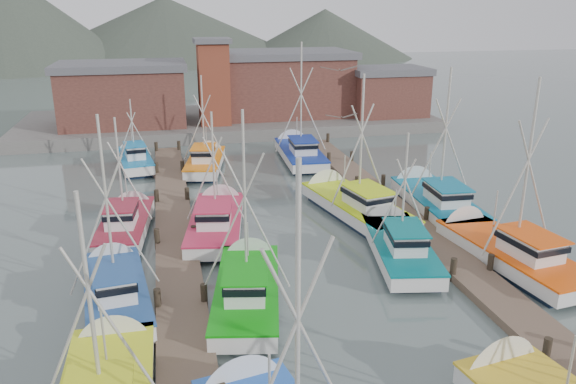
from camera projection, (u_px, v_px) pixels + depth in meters
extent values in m
plane|color=#4D5D59|center=(322.00, 275.00, 27.97)|extent=(260.00, 260.00, 0.00)
cube|color=brown|center=(177.00, 252.00, 30.15)|extent=(2.20, 46.00, 0.40)
cylinder|color=black|center=(158.00, 305.00, 24.31)|extent=(0.30, 0.30, 1.50)
cylinder|color=black|center=(157.00, 242.00, 30.79)|extent=(0.30, 0.30, 1.50)
cylinder|color=black|center=(157.00, 201.00, 37.27)|extent=(0.30, 0.30, 1.50)
cylinder|color=black|center=(157.00, 172.00, 43.75)|extent=(0.30, 0.30, 1.50)
cylinder|color=black|center=(156.00, 150.00, 50.23)|extent=(0.30, 0.30, 1.50)
cylinder|color=black|center=(204.00, 300.00, 24.73)|extent=(0.30, 0.30, 1.50)
cylinder|color=black|center=(194.00, 239.00, 31.20)|extent=(0.30, 0.30, 1.50)
cylinder|color=black|center=(187.00, 198.00, 37.68)|extent=(0.30, 0.30, 1.50)
cylinder|color=black|center=(183.00, 170.00, 44.16)|extent=(0.30, 0.30, 1.50)
cylinder|color=black|center=(179.00, 149.00, 50.64)|extent=(0.30, 0.30, 1.50)
cube|color=brown|center=(418.00, 230.00, 33.07)|extent=(2.20, 46.00, 0.40)
cylinder|color=black|center=(546.00, 356.00, 20.75)|extent=(0.30, 0.30, 1.50)
cylinder|color=black|center=(453.00, 273.00, 27.23)|extent=(0.30, 0.30, 1.50)
cylinder|color=black|center=(396.00, 221.00, 33.71)|extent=(0.30, 0.30, 1.50)
cylinder|color=black|center=(357.00, 186.00, 40.19)|extent=(0.30, 0.30, 1.50)
cylinder|color=black|center=(329.00, 161.00, 46.67)|extent=(0.30, 0.30, 1.50)
cylinder|color=black|center=(308.00, 142.00, 53.15)|extent=(0.30, 0.30, 1.50)
cylinder|color=black|center=(490.00, 268.00, 27.65)|extent=(0.30, 0.30, 1.50)
cylinder|color=black|center=(426.00, 219.00, 34.13)|extent=(0.30, 0.30, 1.50)
cylinder|color=black|center=(383.00, 185.00, 40.60)|extent=(0.30, 0.30, 1.50)
cylinder|color=black|center=(352.00, 160.00, 47.08)|extent=(0.30, 0.30, 1.50)
cylinder|color=black|center=(328.00, 141.00, 53.56)|extent=(0.30, 0.30, 1.50)
cube|color=slate|center=(230.00, 121.00, 62.03)|extent=(44.00, 16.00, 1.20)
cube|color=brown|center=(123.00, 97.00, 56.83)|extent=(12.00, 8.00, 5.50)
cube|color=#545459|center=(120.00, 66.00, 55.85)|extent=(12.72, 8.48, 0.70)
cube|color=brown|center=(283.00, 86.00, 62.11)|extent=(14.00, 9.00, 6.20)
cube|color=#545459|center=(283.00, 54.00, 61.02)|extent=(14.84, 9.54, 0.70)
cube|color=brown|center=(386.00, 94.00, 61.90)|extent=(8.00, 6.00, 4.50)
cube|color=#545459|center=(387.00, 70.00, 61.08)|extent=(8.48, 6.36, 0.70)
cube|color=brown|center=(214.00, 85.00, 56.46)|extent=(3.00, 3.00, 8.00)
cube|color=#545459|center=(212.00, 41.00, 55.11)|extent=(3.60, 3.60, 0.50)
cone|color=#424A3E|center=(10.00, 65.00, 126.07)|extent=(110.00, 110.00, 42.00)
cone|color=#424A3E|center=(167.00, 57.00, 147.26)|extent=(140.00, 140.00, 30.00)
cone|color=#424A3E|center=(324.00, 57.00, 146.34)|extent=(90.00, 90.00, 24.00)
cone|color=silver|center=(237.00, 384.00, 19.05)|extent=(3.07, 1.64, 2.91)
cylinder|color=#B9B5AA|center=(298.00, 332.00, 13.31)|extent=(0.15, 0.15, 8.58)
cylinder|color=#B9B5AA|center=(275.00, 375.00, 13.40)|extent=(3.02, 0.68, 6.70)
cylinder|color=#B9B5AA|center=(319.00, 363.00, 13.86)|extent=(3.02, 0.68, 6.70)
cone|color=silver|center=(490.00, 366.00, 20.00)|extent=(3.18, 1.57, 3.05)
cylinder|color=#B9B5AA|center=(569.00, 375.00, 16.70)|extent=(0.09, 0.09, 2.72)
cone|color=silver|center=(116.00, 339.00, 21.61)|extent=(2.75, 1.12, 2.74)
cylinder|color=#B9B5AA|center=(90.00, 306.00, 16.10)|extent=(0.13, 0.13, 6.95)
cylinder|color=#B9B5AA|center=(72.00, 333.00, 16.24)|extent=(2.49, 0.12, 5.44)
cylinder|color=#B9B5AA|center=(115.00, 328.00, 16.48)|extent=(2.49, 0.12, 5.44)
cylinder|color=#B9B5AA|center=(104.00, 340.00, 18.45)|extent=(0.08, 0.08, 2.63)
cube|color=#0F1D34|center=(248.00, 305.00, 25.04)|extent=(3.70, 7.51, 0.70)
cube|color=silver|center=(247.00, 292.00, 24.84)|extent=(4.20, 8.53, 0.80)
cube|color=#0B9E0D|center=(247.00, 285.00, 24.72)|extent=(4.29, 8.63, 0.10)
cone|color=silver|center=(251.00, 256.00, 28.76)|extent=(2.72, 1.58, 2.55)
cube|color=silver|center=(246.00, 283.00, 23.61)|extent=(2.10, 2.73, 1.10)
cube|color=black|center=(246.00, 279.00, 23.54)|extent=(2.25, 2.99, 0.28)
cube|color=#0B9E0D|center=(245.00, 271.00, 23.42)|extent=(2.38, 3.17, 0.07)
cylinder|color=#B9B5AA|center=(245.00, 202.00, 23.33)|extent=(0.13, 0.13, 7.78)
cylinder|color=#B9B5AA|center=(233.00, 223.00, 23.61)|extent=(2.73, 0.62, 6.07)
cylinder|color=#B9B5AA|center=(258.00, 223.00, 23.63)|extent=(2.73, 0.62, 6.07)
cylinder|color=#B9B5AA|center=(248.00, 246.00, 25.73)|extent=(0.08, 0.08, 2.28)
cube|color=#0F1D34|center=(399.00, 259.00, 29.61)|extent=(3.63, 7.54, 0.70)
cube|color=silver|center=(400.00, 248.00, 29.41)|extent=(4.12, 8.56, 0.80)
cube|color=#026A6F|center=(400.00, 241.00, 29.29)|extent=(4.22, 8.66, 0.10)
cone|color=silver|center=(384.00, 222.00, 33.35)|extent=(2.72, 1.55, 2.57)
cube|color=silver|center=(405.00, 238.00, 28.17)|extent=(2.08, 2.72, 1.10)
cube|color=black|center=(406.00, 234.00, 28.10)|extent=(2.23, 2.99, 0.28)
cube|color=#026A6F|center=(406.00, 228.00, 27.99)|extent=(2.36, 3.17, 0.07)
cylinder|color=#B9B5AA|center=(404.00, 189.00, 28.21)|extent=(0.13, 0.13, 5.78)
cylinder|color=#B9B5AA|center=(393.00, 202.00, 28.41)|extent=(2.06, 0.46, 4.52)
cylinder|color=#B9B5AA|center=(414.00, 202.00, 28.45)|extent=(2.06, 0.46, 4.52)
cylinder|color=#B9B5AA|center=(395.00, 209.00, 30.30)|extent=(0.08, 0.08, 2.29)
cube|color=#0F1D34|center=(118.00, 306.00, 24.95)|extent=(3.05, 7.06, 0.70)
cube|color=silver|center=(116.00, 293.00, 24.74)|extent=(3.46, 8.02, 0.80)
cube|color=#224C8D|center=(115.00, 286.00, 24.62)|extent=(3.55, 8.11, 0.10)
cone|color=silver|center=(112.00, 261.00, 28.26)|extent=(2.54, 1.39, 2.42)
cube|color=silver|center=(116.00, 283.00, 23.61)|extent=(1.84, 2.51, 1.10)
cube|color=black|center=(115.00, 279.00, 23.54)|extent=(1.97, 2.75, 0.28)
cube|color=#224C8D|center=(114.00, 271.00, 23.42)|extent=(2.09, 2.92, 0.07)
cylinder|color=#B9B5AA|center=(107.00, 205.00, 23.28)|extent=(0.13, 0.13, 7.60)
cylinder|color=#B9B5AA|center=(96.00, 227.00, 23.39)|extent=(2.70, 0.42, 5.94)
cylinder|color=#B9B5AA|center=(122.00, 223.00, 23.73)|extent=(2.70, 0.42, 5.94)
cylinder|color=#B9B5AA|center=(111.00, 248.00, 25.49)|extent=(0.08, 0.08, 2.33)
cube|color=#0F1D34|center=(511.00, 266.00, 28.82)|extent=(3.61, 8.25, 0.70)
cube|color=silver|center=(513.00, 254.00, 28.61)|extent=(4.10, 9.38, 0.80)
cube|color=#F34F07|center=(514.00, 248.00, 28.49)|extent=(4.20, 9.48, 0.10)
cone|color=silver|center=(458.00, 226.00, 32.71)|extent=(2.98, 1.45, 2.87)
cube|color=silver|center=(531.00, 246.00, 27.34)|extent=(2.18, 2.93, 1.10)
cube|color=black|center=(531.00, 241.00, 27.27)|extent=(2.33, 3.22, 0.28)
cube|color=#F34F07|center=(532.00, 234.00, 27.16)|extent=(2.47, 3.41, 0.07)
cylinder|color=#B9B5AA|center=(528.00, 167.00, 26.97)|extent=(0.15, 0.15, 8.58)
cylinder|color=#B9B5AA|center=(515.00, 188.00, 27.09)|extent=(3.05, 0.48, 6.71)
cylinder|color=#B9B5AA|center=(535.00, 186.00, 27.49)|extent=(3.05, 0.48, 6.71)
cylinder|color=#B9B5AA|center=(495.00, 214.00, 29.57)|extent=(0.09, 0.09, 2.66)
cube|color=#0F1D34|center=(217.00, 234.00, 32.90)|extent=(3.77, 7.92, 0.70)
cube|color=silver|center=(216.00, 223.00, 32.69)|extent=(4.28, 9.00, 0.80)
cube|color=#C92348|center=(216.00, 217.00, 32.57)|extent=(4.38, 9.10, 0.10)
cone|color=silver|center=(221.00, 201.00, 36.84)|extent=(2.85, 1.55, 2.70)
cube|color=silver|center=(214.00, 214.00, 31.41)|extent=(2.17, 2.86, 1.10)
cube|color=black|center=(214.00, 211.00, 31.34)|extent=(2.33, 3.13, 0.28)
cube|color=#C92348|center=(214.00, 205.00, 31.23)|extent=(2.47, 3.32, 0.07)
cylinder|color=#B9B5AA|center=(214.00, 167.00, 31.43)|extent=(0.14, 0.14, 6.19)
cylinder|color=#B9B5AA|center=(204.00, 179.00, 31.63)|extent=(2.21, 0.48, 4.85)
cylinder|color=#B9B5AA|center=(224.00, 179.00, 31.68)|extent=(2.21, 0.48, 4.85)
cylinder|color=#B9B5AA|center=(217.00, 189.00, 33.66)|extent=(0.08, 0.08, 2.41)
cube|color=#0F1D34|center=(357.00, 216.00, 35.65)|extent=(4.36, 8.75, 0.70)
cube|color=silver|center=(357.00, 206.00, 35.44)|extent=(4.96, 9.94, 0.80)
cube|color=#C4EB0D|center=(357.00, 201.00, 35.32)|extent=(5.07, 10.05, 0.10)
cone|color=silver|center=(322.00, 188.00, 39.60)|extent=(3.13, 1.68, 2.97)
cube|color=silver|center=(367.00, 198.00, 34.16)|extent=(2.46, 3.18, 1.10)
cube|color=black|center=(367.00, 194.00, 34.09)|extent=(2.64, 3.49, 0.28)
cube|color=#C4EB0D|center=(368.00, 188.00, 33.97)|extent=(2.80, 3.70, 0.07)
cylinder|color=#B9B5AA|center=(361.00, 140.00, 33.91)|extent=(0.16, 0.16, 7.90)
cylinder|color=#B9B5AA|center=(352.00, 156.00, 33.96)|extent=(2.78, 0.67, 6.17)
cylinder|color=#B9B5AA|center=(369.00, 154.00, 34.44)|extent=(2.78, 0.67, 6.17)
cylinder|color=#B9B5AA|center=(344.00, 175.00, 36.42)|extent=(0.09, 0.09, 2.65)
cube|color=#0F1D34|center=(126.00, 235.00, 32.64)|extent=(2.83, 6.84, 0.70)
cube|color=silver|center=(125.00, 225.00, 32.44)|extent=(3.22, 7.77, 0.80)
cube|color=maroon|center=(125.00, 219.00, 32.32)|extent=(3.30, 7.86, 0.10)
cone|color=silver|center=(135.00, 206.00, 36.05)|extent=(2.46, 1.34, 2.36)
cube|color=silver|center=(121.00, 215.00, 31.28)|extent=(1.75, 2.41, 1.10)
cube|color=black|center=(121.00, 211.00, 31.21)|extent=(1.87, 2.65, 0.28)
cube|color=maroon|center=(120.00, 205.00, 31.10)|extent=(1.98, 2.81, 0.07)
cylinder|color=#B9B5AA|center=(120.00, 170.00, 31.23)|extent=(0.12, 0.12, 5.93)
cylinder|color=#B9B5AA|center=(111.00, 182.00, 31.39)|extent=(2.13, 0.30, 4.64)
cylinder|color=#B9B5AA|center=(130.00, 182.00, 31.51)|extent=(2.13, 0.30, 4.64)
cylinder|color=#B9B5AA|center=(127.00, 192.00, 33.22)|extent=(0.07, 0.07, 2.27)
cube|color=#0F1D34|center=(437.00, 212.00, 36.40)|extent=(3.17, 8.32, 0.70)
cube|color=silver|center=(438.00, 202.00, 36.19)|extent=(3.61, 9.46, 0.80)
cube|color=#06698C|center=(438.00, 197.00, 36.07)|extent=(3.70, 9.56, 0.10)
cone|color=silver|center=(411.00, 183.00, 40.59)|extent=(3.00, 1.27, 2.94)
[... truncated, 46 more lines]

